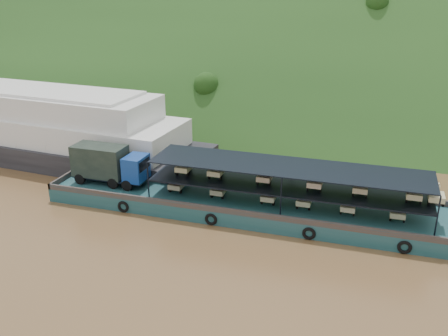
% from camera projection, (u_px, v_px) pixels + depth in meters
% --- Properties ---
extents(ground, '(160.00, 160.00, 0.00)m').
position_uv_depth(ground, '(236.00, 218.00, 42.20)').
color(ground, brown).
rests_on(ground, ground).
extents(hillside, '(140.00, 39.60, 39.60)m').
position_uv_depth(hillside, '(303.00, 114.00, 74.27)').
color(hillside, '#1D3D16').
rests_on(hillside, ground).
extents(cargo_barge, '(35.00, 7.18, 4.74)m').
position_uv_depth(cargo_barge, '(233.00, 197.00, 43.35)').
color(cargo_barge, '#144246').
rests_on(cargo_barge, ground).
extents(passenger_ferry, '(38.90, 12.37, 7.76)m').
position_uv_depth(passenger_ferry, '(43.00, 128.00, 55.58)').
color(passenger_ferry, black).
rests_on(passenger_ferry, ground).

